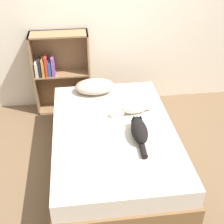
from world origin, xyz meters
name	(u,v)px	position (x,y,z in m)	size (l,w,h in m)	color
ground_plane	(114,165)	(0.00, 0.00, 0.00)	(8.00, 8.00, 0.00)	brown
wall_back	(99,10)	(0.00, 1.36, 1.25)	(8.00, 0.06, 2.50)	silver
bed	(114,148)	(0.00, 0.00, 0.24)	(1.21, 1.84, 0.48)	brown
pillow	(95,86)	(-0.12, 0.73, 0.55)	(0.45, 0.31, 0.14)	#B29E8E
cat_light	(138,106)	(0.29, 0.27, 0.55)	(0.49, 0.24, 0.16)	white
cat_dark	(139,130)	(0.22, -0.15, 0.55)	(0.17, 0.52, 0.15)	black
bookshelf	(59,71)	(-0.54, 1.23, 0.54)	(0.70, 0.26, 1.04)	#8E6B47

